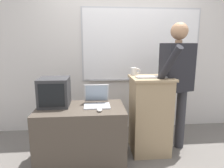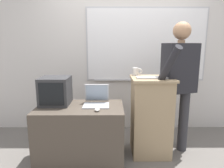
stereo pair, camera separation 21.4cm
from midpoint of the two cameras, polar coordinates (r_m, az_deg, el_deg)
The scene contains 9 objects.
back_wall at distance 3.43m, azimuth 0.32°, elevation 11.74°, with size 6.40×0.17×2.98m.
lectern_podium at distance 2.76m, azimuth 8.55°, elevation -8.71°, with size 0.53×0.51×1.04m.
side_desk at distance 2.61m, azimuth -11.12°, elevation -13.97°, with size 1.06×0.63×0.71m.
person_presenter at distance 2.76m, azimuth 15.89°, elevation 1.51°, with size 0.61×0.66×1.74m.
laptop at distance 2.53m, azimuth -6.79°, elevation -4.46°, with size 0.32×0.32×0.25m.
wireless_keyboard at distance 2.56m, azimuth 9.05°, elevation 1.97°, with size 0.41×0.13×0.02m.
computer_mouse_by_laptop at distance 2.30m, azimuth -6.29°, elevation -7.40°, with size 0.06×0.10×0.03m.
crt_monitor at distance 2.60m, azimuth -18.40°, elevation -2.16°, with size 0.36×0.38×0.35m.
coffee_mug at distance 2.76m, azimuth 4.16°, elevation 3.64°, with size 0.14×0.08×0.10m.
Camera 1 is at (-0.42, -2.02, 1.46)m, focal length 32.00 mm.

